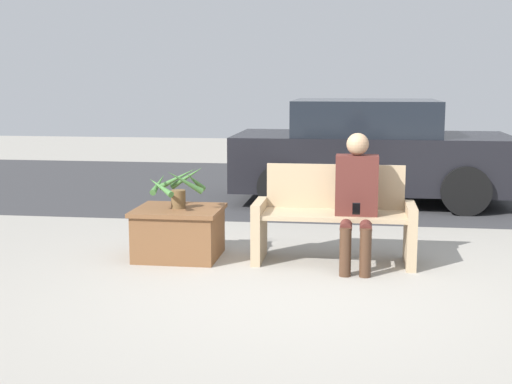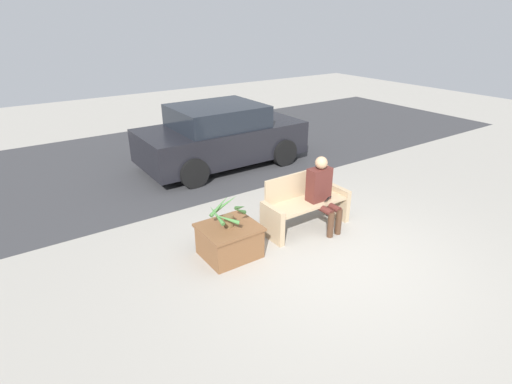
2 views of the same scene
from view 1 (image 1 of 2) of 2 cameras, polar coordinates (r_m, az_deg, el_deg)
name	(u,v)px [view 1 (image 1 of 2)]	position (r m, az deg, el deg)	size (l,w,h in m)	color
ground_plane	(299,290)	(6.01, 3.46, -7.79)	(30.00, 30.00, 0.00)	#9E998E
road_surface	(328,187)	(11.61, 5.74, 0.40)	(20.00, 6.00, 0.01)	#38383A
bench	(334,218)	(6.85, 6.26, -2.11)	(1.52, 0.56, 0.91)	tan
person_seated	(357,194)	(6.62, 8.05, -0.14)	(0.39, 0.59, 1.25)	#51231E
planter_box	(179,231)	(7.03, -6.19, -3.11)	(0.83, 0.75, 0.49)	brown
potted_plant	(178,186)	(6.95, -6.30, 0.45)	(0.58, 0.57, 0.42)	brown
parked_car	(370,152)	(10.25, 9.09, 3.19)	(3.84, 1.98, 1.45)	black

